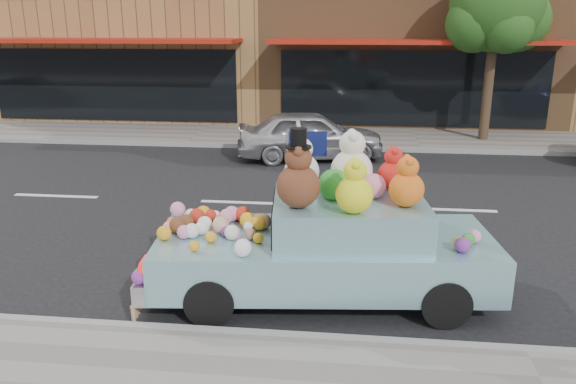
# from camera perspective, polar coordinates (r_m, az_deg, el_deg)

# --- Properties ---
(ground) EXTENTS (120.00, 120.00, 0.00)m
(ground) POSITION_cam_1_polar(r_m,az_deg,el_deg) (11.27, 16.04, -1.77)
(ground) COLOR black
(ground) RESTS_ON ground
(far_sidewalk) EXTENTS (60.00, 3.00, 0.12)m
(far_sidewalk) POSITION_cam_1_polar(r_m,az_deg,el_deg) (17.49, 12.74, 5.24)
(far_sidewalk) COLOR gray
(far_sidewalk) RESTS_ON ground
(near_kerb) EXTENTS (60.00, 0.12, 0.13)m
(near_kerb) POSITION_cam_1_polar(r_m,az_deg,el_deg) (6.80, 22.88, -14.82)
(near_kerb) COLOR gray
(near_kerb) RESTS_ON ground
(far_kerb) EXTENTS (60.00, 0.12, 0.13)m
(far_kerb) POSITION_cam_1_polar(r_m,az_deg,el_deg) (16.03, 13.28, 4.18)
(far_kerb) COLOR gray
(far_kerb) RESTS_ON ground
(storefront_left) EXTENTS (10.00, 9.80, 7.30)m
(storefront_left) POSITION_cam_1_polar(r_m,az_deg,el_deg) (23.91, -13.88, 16.88)
(storefront_left) COLOR olive
(storefront_left) RESTS_ON ground
(storefront_mid) EXTENTS (10.00, 9.80, 7.30)m
(storefront_mid) POSITION_cam_1_polar(r_m,az_deg,el_deg) (22.59, 11.89, 17.03)
(storefront_mid) COLOR olive
(storefront_mid) RESTS_ON ground
(street_tree) EXTENTS (3.00, 2.70, 5.22)m
(street_tree) POSITION_cam_1_polar(r_m,az_deg,el_deg) (17.54, 20.40, 16.63)
(street_tree) COLOR #38281C
(street_tree) RESTS_ON ground
(car_silver) EXTENTS (4.01, 2.23, 1.29)m
(car_silver) POSITION_cam_1_polar(r_m,az_deg,el_deg) (14.74, 2.26, 5.83)
(car_silver) COLOR #B8B8BD
(car_silver) RESTS_ON ground
(art_car) EXTENTS (4.63, 2.17, 2.31)m
(art_car) POSITION_cam_1_polar(r_m,az_deg,el_deg) (7.29, 3.79, -4.79)
(art_car) COLOR black
(art_car) RESTS_ON ground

